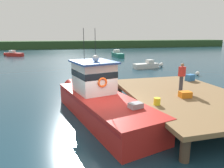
{
  "coord_description": "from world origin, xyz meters",
  "views": [
    {
      "loc": [
        -1.95,
        -9.77,
        4.44
      ],
      "look_at": [
        1.2,
        2.42,
        1.4
      ],
      "focal_mm": 32.86,
      "sensor_mm": 36.0,
      "label": 1
    }
  ],
  "objects_px": {
    "moored_boat_far_left": "(148,65)",
    "mooring_buoy_inshore": "(198,73)",
    "moored_boat_far_right": "(117,54)",
    "crate_single_by_cleat": "(190,78)",
    "crate_single_far": "(185,94)",
    "moored_boat_outer_mooring": "(14,54)",
    "deckhand_by_the_boat": "(182,76)",
    "bait_bucket": "(157,101)",
    "main_fishing_boat": "(99,98)"
  },
  "relations": [
    {
      "from": "moored_boat_far_left",
      "to": "mooring_buoy_inshore",
      "type": "relative_size",
      "value": 9.78
    },
    {
      "from": "moored_boat_far_right",
      "to": "mooring_buoy_inshore",
      "type": "distance_m",
      "value": 21.69
    },
    {
      "from": "crate_single_by_cleat",
      "to": "mooring_buoy_inshore",
      "type": "bearing_deg",
      "value": 49.44
    },
    {
      "from": "crate_single_far",
      "to": "moored_boat_outer_mooring",
      "type": "xyz_separation_m",
      "value": [
        -15.64,
        38.4,
        -0.95
      ]
    },
    {
      "from": "deckhand_by_the_boat",
      "to": "moored_boat_far_right",
      "type": "height_order",
      "value": "deckhand_by_the_boat"
    },
    {
      "from": "bait_bucket",
      "to": "mooring_buoy_inshore",
      "type": "xyz_separation_m",
      "value": [
        10.49,
        10.97,
        -1.14
      ]
    },
    {
      "from": "main_fishing_boat",
      "to": "deckhand_by_the_boat",
      "type": "bearing_deg",
      "value": -3.85
    },
    {
      "from": "bait_bucket",
      "to": "mooring_buoy_inshore",
      "type": "height_order",
      "value": "bait_bucket"
    },
    {
      "from": "deckhand_by_the_boat",
      "to": "moored_boat_far_left",
      "type": "height_order",
      "value": "deckhand_by_the_boat"
    },
    {
      "from": "crate_single_by_cleat",
      "to": "crate_single_far",
      "type": "bearing_deg",
      "value": -127.86
    },
    {
      "from": "main_fishing_boat",
      "to": "moored_boat_far_right",
      "type": "distance_m",
      "value": 31.57
    },
    {
      "from": "main_fishing_boat",
      "to": "crate_single_far",
      "type": "xyz_separation_m",
      "value": [
        4.34,
        -1.64,
        0.35
      ]
    },
    {
      "from": "bait_bucket",
      "to": "moored_boat_outer_mooring",
      "type": "xyz_separation_m",
      "value": [
        -13.66,
        39.11,
        -0.95
      ]
    },
    {
      "from": "crate_single_by_cleat",
      "to": "mooring_buoy_inshore",
      "type": "relative_size",
      "value": 1.33
    },
    {
      "from": "main_fishing_boat",
      "to": "moored_boat_far_right",
      "type": "xyz_separation_m",
      "value": [
        9.62,
        30.06,
        -0.52
      ]
    },
    {
      "from": "main_fishing_boat",
      "to": "bait_bucket",
      "type": "bearing_deg",
      "value": -45.04
    },
    {
      "from": "crate_single_by_cleat",
      "to": "deckhand_by_the_boat",
      "type": "distance_m",
      "value": 3.13
    },
    {
      "from": "moored_boat_far_right",
      "to": "deckhand_by_the_boat",
      "type": "bearing_deg",
      "value": -98.81
    },
    {
      "from": "crate_single_by_cleat",
      "to": "crate_single_far",
      "type": "distance_m",
      "value": 4.44
    },
    {
      "from": "crate_single_by_cleat",
      "to": "deckhand_by_the_boat",
      "type": "xyz_separation_m",
      "value": [
        -2.15,
        -2.19,
        0.63
      ]
    },
    {
      "from": "crate_single_far",
      "to": "mooring_buoy_inshore",
      "type": "distance_m",
      "value": 13.37
    },
    {
      "from": "main_fishing_boat",
      "to": "crate_single_by_cleat",
      "type": "distance_m",
      "value": 7.31
    },
    {
      "from": "crate_single_by_cleat",
      "to": "moored_boat_far_right",
      "type": "distance_m",
      "value": 28.34
    },
    {
      "from": "moored_boat_far_left",
      "to": "crate_single_far",
      "type": "bearing_deg",
      "value": -107.81
    },
    {
      "from": "bait_bucket",
      "to": "moored_boat_far_right",
      "type": "distance_m",
      "value": 33.23
    },
    {
      "from": "deckhand_by_the_boat",
      "to": "moored_boat_far_right",
      "type": "xyz_separation_m",
      "value": [
        4.71,
        30.39,
        -1.57
      ]
    },
    {
      "from": "crate_single_by_cleat",
      "to": "deckhand_by_the_boat",
      "type": "height_order",
      "value": "deckhand_by_the_boat"
    },
    {
      "from": "crate_single_by_cleat",
      "to": "bait_bucket",
      "type": "relative_size",
      "value": 1.76
    },
    {
      "from": "crate_single_by_cleat",
      "to": "bait_bucket",
      "type": "xyz_separation_m",
      "value": [
        -4.71,
        -4.21,
        -0.06
      ]
    },
    {
      "from": "crate_single_far",
      "to": "crate_single_by_cleat",
      "type": "bearing_deg",
      "value": 52.14
    },
    {
      "from": "bait_bucket",
      "to": "mooring_buoy_inshore",
      "type": "bearing_deg",
      "value": 46.28
    },
    {
      "from": "mooring_buoy_inshore",
      "to": "deckhand_by_the_boat",
      "type": "bearing_deg",
      "value": -131.58
    },
    {
      "from": "crate_single_far",
      "to": "moored_boat_far_right",
      "type": "relative_size",
      "value": 0.11
    },
    {
      "from": "moored_boat_outer_mooring",
      "to": "crate_single_by_cleat",
      "type": "bearing_deg",
      "value": -62.25
    },
    {
      "from": "crate_single_by_cleat",
      "to": "moored_boat_outer_mooring",
      "type": "bearing_deg",
      "value": 117.75
    },
    {
      "from": "moored_boat_far_right",
      "to": "moored_boat_outer_mooring",
      "type": "height_order",
      "value": "moored_boat_far_right"
    },
    {
      "from": "main_fishing_boat",
      "to": "crate_single_far",
      "type": "height_order",
      "value": "main_fishing_boat"
    },
    {
      "from": "crate_single_far",
      "to": "moored_boat_far_right",
      "type": "height_order",
      "value": "crate_single_far"
    },
    {
      "from": "crate_single_far",
      "to": "bait_bucket",
      "type": "relative_size",
      "value": 1.76
    },
    {
      "from": "mooring_buoy_inshore",
      "to": "crate_single_by_cleat",
      "type": "bearing_deg",
      "value": -130.56
    },
    {
      "from": "bait_bucket",
      "to": "moored_boat_far_left",
      "type": "height_order",
      "value": "bait_bucket"
    },
    {
      "from": "moored_boat_far_left",
      "to": "moored_boat_outer_mooring",
      "type": "height_order",
      "value": "moored_boat_outer_mooring"
    },
    {
      "from": "main_fishing_boat",
      "to": "mooring_buoy_inshore",
      "type": "xyz_separation_m",
      "value": [
        12.84,
        8.62,
        -0.78
      ]
    },
    {
      "from": "crate_single_far",
      "to": "moored_boat_far_right",
      "type": "xyz_separation_m",
      "value": [
        5.28,
        31.71,
        -0.88
      ]
    },
    {
      "from": "main_fishing_boat",
      "to": "moored_boat_far_right",
      "type": "height_order",
      "value": "main_fishing_boat"
    },
    {
      "from": "mooring_buoy_inshore",
      "to": "moored_boat_far_right",
      "type": "bearing_deg",
      "value": 98.56
    },
    {
      "from": "crate_single_by_cleat",
      "to": "moored_boat_outer_mooring",
      "type": "distance_m",
      "value": 39.45
    },
    {
      "from": "crate_single_by_cleat",
      "to": "moored_boat_far_right",
      "type": "height_order",
      "value": "crate_single_by_cleat"
    },
    {
      "from": "moored_boat_far_right",
      "to": "moored_boat_outer_mooring",
      "type": "xyz_separation_m",
      "value": [
        -20.92,
        6.7,
        -0.07
      ]
    },
    {
      "from": "crate_single_by_cleat",
      "to": "moored_boat_far_right",
      "type": "bearing_deg",
      "value": 84.82
    }
  ]
}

